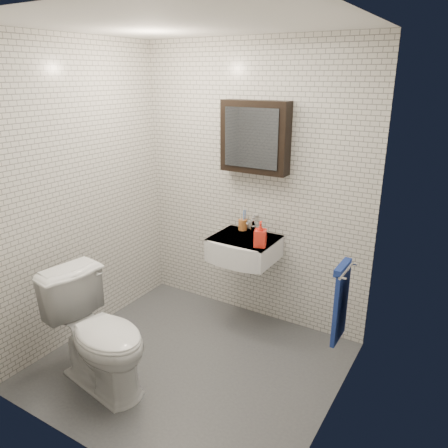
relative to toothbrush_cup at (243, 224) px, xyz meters
name	(u,v)px	position (x,y,z in m)	size (l,w,h in m)	color
ground	(191,365)	(0.06, -0.94, -0.90)	(2.20, 2.00, 0.01)	#484A4F
room_shell	(186,187)	(0.06, -0.94, 0.56)	(2.22, 2.02, 2.51)	silver
washbasin	(242,249)	(0.11, -0.21, -0.15)	(0.55, 0.50, 0.20)	white
faucet	(253,225)	(0.11, -0.01, 0.01)	(0.06, 0.20, 0.15)	silver
mirror_cabinet	(255,137)	(0.11, -0.01, 0.79)	(0.60, 0.15, 0.60)	black
towel_rail	(341,299)	(1.10, -0.59, -0.18)	(0.09, 0.30, 0.58)	silver
toothbrush_cup	(243,224)	(0.00, 0.00, 0.00)	(0.10, 0.10, 0.22)	#AD622B
soap_bottle	(260,234)	(0.32, -0.28, 0.05)	(0.10, 0.10, 0.21)	orange
toilet	(99,334)	(-0.37, -1.45, -0.48)	(0.48, 0.84, 0.86)	white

